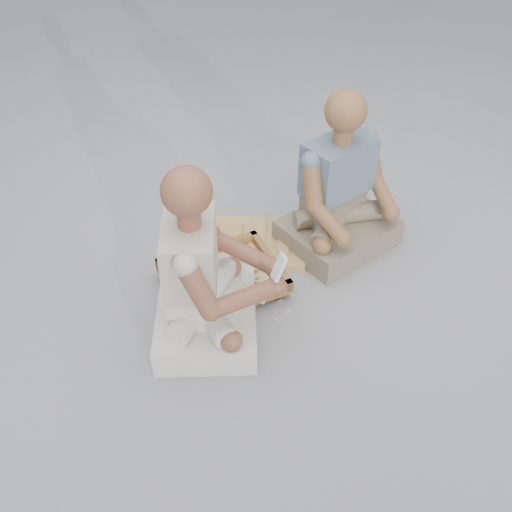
{
  "coord_description": "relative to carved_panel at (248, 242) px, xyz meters",
  "views": [
    {
      "loc": [
        -0.3,
        -1.68,
        1.94
      ],
      "look_at": [
        -0.02,
        0.19,
        0.3
      ],
      "focal_mm": 40.0,
      "sensor_mm": 36.0,
      "label": 1
    }
  ],
  "objects": [
    {
      "name": "wood_chip_4",
      "position": [
        -0.11,
        -0.23,
        -0.02
      ],
      "size": [
        0.02,
        0.02,
        0.0
      ],
      "primitive_type": "cube",
      "rotation": [
        0.0,
        0.0,
        0.67
      ],
      "color": "#DCB481",
      "rests_on": "ground"
    },
    {
      "name": "wood_chip_5",
      "position": [
        -0.01,
        -0.38,
        -0.02
      ],
      "size": [
        0.02,
        0.02,
        0.0
      ],
      "primitive_type": "cube",
      "rotation": [
        0.0,
        0.0,
        0.38
      ],
      "color": "#DCB481",
      "rests_on": "ground"
    },
    {
      "name": "wood_chip_8",
      "position": [
        0.16,
        -0.41,
        -0.02
      ],
      "size": [
        0.02,
        0.02,
        0.0
      ],
      "primitive_type": "cube",
      "rotation": [
        0.0,
        0.0,
        0.18
      ],
      "color": "#DCB481",
      "rests_on": "ground"
    },
    {
      "name": "wood_chip_3",
      "position": [
        -0.12,
        -0.06,
        -0.02
      ],
      "size": [
        0.02,
        0.02,
        0.0
      ],
      "primitive_type": "cube",
      "rotation": [
        0.0,
        0.0,
        2.63
      ],
      "color": "#DCB481",
      "rests_on": "ground"
    },
    {
      "name": "wood_chip_0",
      "position": [
        -0.36,
        -0.1,
        -0.02
      ],
      "size": [
        0.02,
        0.02,
        0.0
      ],
      "primitive_type": "cube",
      "rotation": [
        0.0,
        0.0,
        3.06
      ],
      "color": "#DCB481",
      "rests_on": "ground"
    },
    {
      "name": "chisel_5",
      "position": [
        -0.14,
        -0.36,
        0.06
      ],
      "size": [
        0.21,
        0.11,
        0.02
      ],
      "rotation": [
        0.0,
        0.0,
        0.45
      ],
      "color": "silver",
      "rests_on": "tool_tray"
    },
    {
      "name": "companion",
      "position": [
        0.46,
        -0.04,
        0.26
      ],
      "size": [
        0.68,
        0.64,
        0.85
      ],
      "rotation": [
        0.0,
        0.0,
        3.65
      ],
      "color": "#706551",
      "rests_on": "ground"
    },
    {
      "name": "chisel_6",
      "position": [
        -0.04,
        -0.17,
        0.06
      ],
      "size": [
        0.21,
        0.1,
        0.02
      ],
      "rotation": [
        0.0,
        0.0,
        0.41
      ],
      "color": "silver",
      "rests_on": "tool_tray"
    },
    {
      "name": "chisel_10",
      "position": [
        -0.05,
        -0.27,
        0.05
      ],
      "size": [
        0.16,
        0.17,
        0.02
      ],
      "rotation": [
        0.0,
        0.0,
        0.83
      ],
      "color": "silver",
      "rests_on": "tool_tray"
    },
    {
      "name": "wood_chip_1",
      "position": [
        0.12,
        -0.5,
        -0.02
      ],
      "size": [
        0.02,
        0.02,
        0.0
      ],
      "primitive_type": "cube",
      "rotation": [
        0.0,
        0.0,
        2.81
      ],
      "color": "#DCB481",
      "rests_on": "ground"
    },
    {
      "name": "mobile_phone",
      "position": [
        0.04,
        -0.65,
        0.39
      ],
      "size": [
        0.06,
        0.06,
        0.12
      ],
      "rotation": [
        -0.35,
        0.0,
        -1.34
      ],
      "color": "silver",
      "rests_on": "craftsman"
    },
    {
      "name": "chisel_3",
      "position": [
        -0.0,
        -0.28,
        0.06
      ],
      "size": [
        0.16,
        0.18,
        0.02
      ],
      "rotation": [
        0.0,
        0.0,
        0.85
      ],
      "color": "silver",
      "rests_on": "tool_tray"
    },
    {
      "name": "wood_chip_6",
      "position": [
        -0.4,
        -0.09,
        -0.02
      ],
      "size": [
        0.02,
        0.02,
        0.0
      ],
      "primitive_type": "cube",
      "rotation": [
        0.0,
        0.0,
        0.16
      ],
      "color": "#DCB481",
      "rests_on": "ground"
    },
    {
      "name": "chisel_11",
      "position": [
        -0.04,
        -0.3,
        0.06
      ],
      "size": [
        0.11,
        0.21,
        0.02
      ],
      "rotation": [
        0.0,
        0.0,
        -1.15
      ],
      "color": "silver",
      "rests_on": "tool_tray"
    },
    {
      "name": "chisel_4",
      "position": [
        -0.1,
        -0.18,
        0.05
      ],
      "size": [
        0.07,
        0.22,
        0.02
      ],
      "rotation": [
        0.0,
        0.0,
        1.32
      ],
      "color": "silver",
      "rests_on": "tool_tray"
    },
    {
      "name": "wood_chip_10",
      "position": [
        0.08,
        -0.24,
        -0.02
      ],
      "size": [
        0.02,
        0.02,
        0.0
      ],
      "primitive_type": "cube",
      "rotation": [
        0.0,
        0.0,
        1.11
      ],
      "color": "#DCB481",
      "rests_on": "ground"
    },
    {
      "name": "chisel_2",
      "position": [
        -0.04,
        -0.47,
        0.05
      ],
      "size": [
        0.18,
        0.16,
        0.02
      ],
      "rotation": [
        0.0,
        0.0,
        -0.74
      ],
      "color": "silver",
      "rests_on": "tool_tray"
    },
    {
      "name": "ground",
      "position": [
        -0.0,
        -0.63,
        -0.02
      ],
      "size": [
        60.0,
        60.0,
        0.0
      ],
      "primitive_type": "plane",
      "color": "gray",
      "rests_on": "ground"
    },
    {
      "name": "wood_chip_9",
      "position": [
        -0.29,
        -0.32,
        -0.02
      ],
      "size": [
        0.02,
        0.02,
        0.0
      ],
      "primitive_type": "cube",
      "rotation": [
        0.0,
        0.0,
        0.35
      ],
      "color": "#DCB481",
      "rests_on": "ground"
    },
    {
      "name": "wood_chip_13",
      "position": [
        -0.07,
        -0.47,
        -0.02
      ],
      "size": [
        0.02,
        0.02,
        0.0
      ],
      "primitive_type": "cube",
      "rotation": [
        0.0,
        0.0,
        0.34
      ],
      "color": "#DCB481",
      "rests_on": "ground"
    },
    {
      "name": "wood_chip_12",
      "position": [
        -0.24,
        -0.41,
        -0.02
      ],
      "size": [
        0.02,
        0.02,
        0.0
      ],
      "primitive_type": "cube",
      "rotation": [
        0.0,
        0.0,
        0.88
      ],
      "color": "#DCB481",
      "rests_on": "ground"
    },
    {
      "name": "chisel_7",
      "position": [
        -0.02,
        -0.37,
        0.06
      ],
      "size": [
        0.21,
        0.1,
        0.02
      ],
      "rotation": [
        0.0,
        0.0,
        -0.38
      ],
      "color": "silver",
      "rests_on": "tool_tray"
    },
    {
      "name": "chisel_0",
      "position": [
        -0.05,
        -0.32,
        0.06
      ],
      "size": [
        0.22,
        0.08,
        0.02
      ],
      "rotation": [
        0.0,
        0.0,
        -0.27
      ],
      "color": "silver",
      "rests_on": "tool_tray"
    },
    {
      "name": "wood_chip_11",
      "position": [
        0.05,
        -0.56,
        -0.02
      ],
      "size": [
        0.02,
        0.02,
        0.0
      ],
      "primitive_type": "cube",
      "rotation": [
        0.0,
        0.0,
        2.23
      ],
      "color": "#DCB481",
      "rests_on": "ground"
    },
    {
      "name": "chisel_8",
      "position": [
        -0.24,
        -0.2,
        0.05
      ],
      "size": [
        0.11,
        0.2,
        0.02
      ],
      "rotation": [
        0.0,
        0.0,
        1.11
      ],
      "color": "silver",
      "rests_on": "tool_tray"
    },
    {
      "name": "wood_chip_2",
      "position": [
        0.09,
        -0.44,
        -0.02
      ],
      "size": [
        0.02,
        0.02,
        0.0
      ],
      "primitive_type": "cube",
      "rotation": [
        0.0,
        0.0,
        0.8
      ],
      "color": "#DCB481",
      "rests_on": "ground"
    },
    {
      "name": "craftsman",
      "position": [
        -0.27,
        -0.56,
        0.27
      ],
      "size": [
        0.59,
        0.59,
        0.85
      ],
      "rotation": [
        0.0,
        0.0,
        -1.69
      ],
      "color": "silver",
      "rests_on": "ground"
    },
    {
      "name": "chisel_9",
      "position": [
        -0.16,
        -0.19,
        0.06
      ],
      "size": [
        0.21,
        0.11,
        0.02
      ],
      "rotation": [
        0.0,
        0.0,
        0.45
      ],
      "color": "silver",
      "rests_on": "tool_tray"
    },
    {
      "name": "wood_chip_7",
      "position": [
        -0.06,
        -0.17,
        -0.02
      ],
      "size": [
        0.02,
        0.02,
        0.0
      ],
      "primitive_type": "cube",
      "rotation": [
        0.0,
        0.0,
        0.94
      ],
      "color": "#DCB481",
      "rests_on": "ground"
    },
    {
      "name": "chisel_1",
      "position": [
        -0.04,
        -0.24,
        0.06
      ],
      "size": [
        0.22,
        0.03,
        0.02
      ],
      "rotation": [
        0.0,
        0.0,
        -0.04
      ],
      "color": "silver",
      "rests_on": "tool_tray"
    },
    {
      "name": "carved_panel",
      "position": [
        0.0,
        0.0,
        0.0
      ],
      "size": [
        0.67,
        0.52,
        0.04
      ],
      "primitive_type": "cube",
      "rotation": [
        0.0,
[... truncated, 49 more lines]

